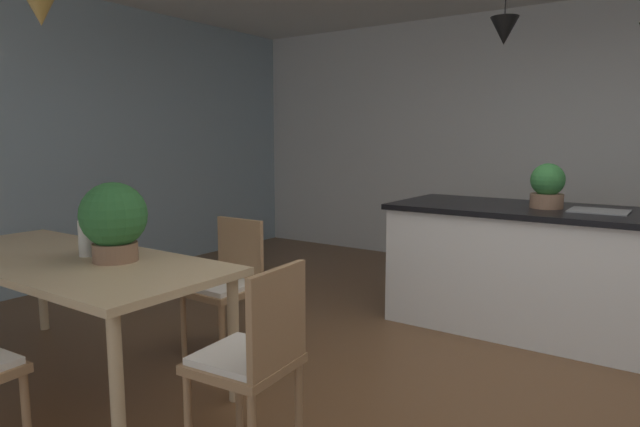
% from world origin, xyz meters
% --- Properties ---
extents(ground_plane, '(10.00, 8.40, 0.04)m').
position_xyz_m(ground_plane, '(0.00, 0.00, -0.02)').
color(ground_plane, brown).
extents(wall_back_kitchen, '(10.00, 0.12, 2.70)m').
position_xyz_m(wall_back_kitchen, '(0.00, 3.26, 1.35)').
color(wall_back_kitchen, silver).
rests_on(wall_back_kitchen, ground_plane).
extents(window_wall_left_glazing, '(0.06, 8.40, 2.70)m').
position_xyz_m(window_wall_left_glazing, '(-4.06, 0.00, 1.35)').
color(window_wall_left_glazing, '#9EB7C6').
rests_on(window_wall_left_glazing, ground_plane).
extents(dining_table, '(2.07, 0.86, 0.72)m').
position_xyz_m(dining_table, '(-2.10, -0.98, 0.66)').
color(dining_table, '#D1B284').
rests_on(dining_table, ground_plane).
extents(chair_kitchen_end, '(0.43, 0.43, 0.87)m').
position_xyz_m(chair_kitchen_end, '(-0.70, -0.98, 0.47)').
color(chair_kitchen_end, '#A87F56').
rests_on(chair_kitchen_end, ground_plane).
extents(chair_far_right, '(0.40, 0.40, 0.87)m').
position_xyz_m(chair_far_right, '(-1.64, -0.18, 0.47)').
color(chair_far_right, '#A87F56').
rests_on(chair_far_right, ground_plane).
extents(kitchen_island, '(2.35, 0.92, 0.91)m').
position_xyz_m(kitchen_island, '(0.04, 1.41, 0.46)').
color(kitchen_island, white).
rests_on(kitchen_island, ground_plane).
extents(pendant_over_table, '(0.22, 0.22, 0.72)m').
position_xyz_m(pendant_over_table, '(-2.11, -1.03, 2.08)').
color(pendant_over_table, black).
extents(pendant_over_island_main, '(0.20, 0.20, 0.65)m').
position_xyz_m(pendant_over_island_main, '(-0.42, 1.41, 2.15)').
color(pendant_over_island_main, black).
extents(potted_plant_on_island, '(0.23, 0.23, 0.32)m').
position_xyz_m(potted_plant_on_island, '(-0.07, 1.41, 1.06)').
color(potted_plant_on_island, '#8C664C').
rests_on(potted_plant_on_island, kitchen_island).
extents(potted_plant_on_table, '(0.36, 0.36, 0.43)m').
position_xyz_m(potted_plant_on_table, '(-1.78, -0.88, 0.95)').
color(potted_plant_on_table, '#8C664C').
rests_on(potted_plant_on_table, dining_table).
extents(vase_on_dining_table, '(0.09, 0.09, 0.20)m').
position_xyz_m(vase_on_dining_table, '(-2.03, -0.89, 0.83)').
color(vase_on_dining_table, silver).
rests_on(vase_on_dining_table, dining_table).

